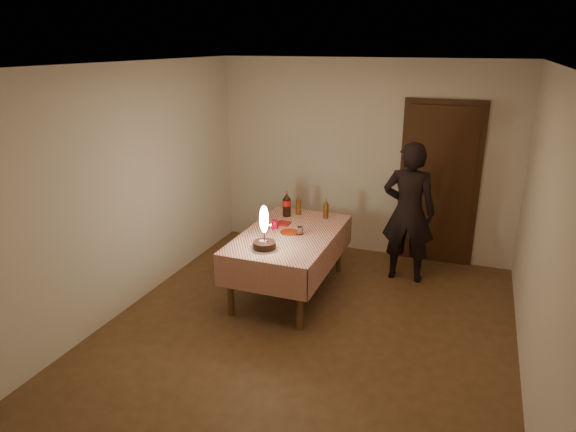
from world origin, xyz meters
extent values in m
cube|color=brown|center=(0.00, 0.00, 0.00)|extent=(4.00, 4.50, 0.01)
cube|color=beige|center=(0.00, 2.25, 1.30)|extent=(4.00, 0.04, 2.60)
cube|color=beige|center=(0.00, -2.25, 1.30)|extent=(4.00, 0.04, 2.60)
cube|color=beige|center=(-2.00, 0.00, 1.30)|extent=(0.04, 4.50, 2.60)
cube|color=beige|center=(2.00, 0.00, 1.30)|extent=(0.04, 4.50, 2.60)
cube|color=silver|center=(0.00, 0.00, 2.60)|extent=(4.00, 4.50, 0.04)
cube|color=#472814|center=(1.00, 2.22, 1.02)|extent=(0.85, 0.05, 2.05)
sphere|color=#B28C33|center=(0.68, 2.17, 1.00)|extent=(0.06, 0.06, 0.06)
cube|color=brown|center=(-0.47, 0.69, 0.70)|extent=(0.90, 1.60, 0.04)
cylinder|color=brown|center=(-0.86, -0.05, 0.34)|extent=(0.07, 0.07, 0.68)
cylinder|color=brown|center=(-0.08, -0.05, 0.34)|extent=(0.07, 0.07, 0.68)
cylinder|color=brown|center=(-0.86, 1.43, 0.34)|extent=(0.07, 0.07, 0.68)
cylinder|color=brown|center=(-0.08, 1.43, 0.34)|extent=(0.07, 0.07, 0.68)
cube|color=white|center=(-0.47, 0.69, 0.73)|extent=(1.02, 1.72, 0.01)
cube|color=white|center=(-0.47, -0.16, 0.55)|extent=(1.02, 0.01, 0.34)
cube|color=white|center=(-0.47, 1.55, 0.55)|extent=(1.02, 0.01, 0.34)
cube|color=white|center=(-0.97, 0.69, 0.55)|extent=(0.01, 1.72, 0.34)
cube|color=white|center=(0.04, 0.69, 0.55)|extent=(0.01, 1.72, 0.34)
cylinder|color=white|center=(-0.55, 0.16, 0.74)|extent=(0.30, 0.30, 0.01)
cylinder|color=black|center=(-0.55, 0.16, 0.77)|extent=(0.23, 0.23, 0.07)
cylinder|color=white|center=(-0.57, 0.18, 0.81)|extent=(0.07, 0.07, 0.00)
sphere|color=red|center=(-0.51, 0.15, 0.82)|extent=(0.02, 0.02, 0.02)
cube|color=#19721E|center=(-0.50, 0.14, 0.81)|extent=(0.02, 0.01, 0.00)
cube|color=#19721E|center=(-0.52, 0.14, 0.81)|extent=(0.01, 0.02, 0.00)
cylinder|color=#262628|center=(-0.55, 0.16, 0.87)|extent=(0.01, 0.01, 0.12)
ellipsoid|color=#FFF2BF|center=(-0.55, 0.16, 1.06)|extent=(0.09, 0.09, 0.29)
sphere|color=white|center=(-0.55, 0.16, 0.95)|extent=(0.04, 0.04, 0.04)
cylinder|color=#B42A0C|center=(-0.47, 0.71, 0.74)|extent=(0.22, 0.22, 0.01)
cylinder|color=red|center=(-0.68, 0.76, 0.78)|extent=(0.08, 0.08, 0.10)
cylinder|color=silver|center=(-0.34, 0.69, 0.78)|extent=(0.07, 0.07, 0.09)
cube|color=#A71813|center=(-0.64, 0.94, 0.74)|extent=(0.15, 0.15, 0.02)
cylinder|color=black|center=(-0.71, 1.24, 0.84)|extent=(0.10, 0.10, 0.22)
cylinder|color=red|center=(-0.71, 1.24, 0.90)|extent=(0.10, 0.10, 0.07)
cone|color=black|center=(-0.71, 1.24, 0.99)|extent=(0.10, 0.10, 0.08)
cylinder|color=red|center=(-0.71, 1.24, 1.04)|extent=(0.03, 0.03, 0.02)
cylinder|color=#58330F|center=(-0.59, 1.35, 0.82)|extent=(0.06, 0.06, 0.18)
cone|color=#58330F|center=(-0.59, 1.35, 0.94)|extent=(0.06, 0.06, 0.06)
cylinder|color=olive|center=(-0.59, 1.35, 0.98)|extent=(0.02, 0.02, 0.02)
cylinder|color=#58330F|center=(-0.23, 1.33, 0.82)|extent=(0.06, 0.06, 0.18)
cone|color=#58330F|center=(-0.23, 1.33, 0.94)|extent=(0.06, 0.06, 0.06)
cylinder|color=olive|center=(-0.23, 1.33, 0.98)|extent=(0.02, 0.02, 0.02)
imported|color=black|center=(0.73, 1.54, 0.86)|extent=(0.63, 0.42, 1.72)
cube|color=black|center=(0.73, 1.67, 1.47)|extent=(0.13, 0.09, 0.10)
cylinder|color=black|center=(0.73, 1.74, 1.47)|extent=(0.08, 0.08, 0.08)
camera|label=1|loc=(1.44, -4.40, 2.79)|focal=32.00mm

